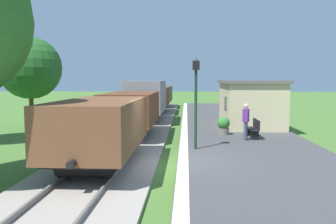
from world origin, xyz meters
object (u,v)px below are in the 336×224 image
Objects in this scene: bench_near_hut at (254,128)px; bench_down_platform at (230,111)px; freight_train at (146,102)px; tree_trackside_far at (30,68)px; station_hut at (250,103)px; potted_planter at (224,125)px; lamp_post_near at (196,86)px; person_waiting at (246,120)px.

bench_down_platform is (0.00, 8.99, 0.00)m from bench_near_hut.
tree_trackside_far reaches higher than freight_train.
bench_down_platform is at bearing 97.92° from station_hut.
freight_train is at bearing 23.17° from tree_trackside_far.
freight_train is 35.59× the size of potted_planter.
freight_train is at bearing -169.10° from bench_down_platform.
lamp_post_near reaches higher than freight_train.
lamp_post_near is at bearing -36.68° from tree_trackside_far.
potted_planter reaches higher than bench_near_hut.
bench_near_hut is 4.60m from lamp_post_near.
lamp_post_near is (-1.54, -3.81, 2.08)m from potted_planter.
freight_train is 10.18m from person_waiting.
freight_train is 6.34m from bench_down_platform.
person_waiting is 3.66m from lamp_post_near.
lamp_post_near is at bearing -135.04° from bench_near_hut.
freight_train is 5.62× the size of station_hut.
tree_trackside_far is at bearing -0.38° from person_waiting.
potted_planter is at bearing -99.59° from bench_down_platform.
person_waiting reaches higher than potted_planter.
lamp_post_near is 0.64× the size of tree_trackside_far.
freight_train is 5.62× the size of tree_trackside_far.
bench_down_platform is at bearing 10.90° from freight_train.
person_waiting is at bearing -56.09° from freight_train.
tree_trackside_far reaches higher than potted_planter.
tree_trackside_far is (-11.85, 3.87, 3.09)m from potted_planter.
bench_near_hut is at bearing -33.84° from potted_planter.
person_waiting is (5.68, -8.44, -0.28)m from freight_train.
tree_trackside_far reaches higher than person_waiting.
bench_near_hut and bench_down_platform have the same top height.
station_hut is 4.69m from bench_near_hut.
lamp_post_near is (-3.52, -7.45, 1.15)m from station_hut.
bench_near_hut is at bearing -105.25° from person_waiting.
potted_planter is (-1.36, 0.91, 0.00)m from bench_near_hut.
tree_trackside_far is at bearing 179.03° from station_hut.
person_waiting is at bearing -93.01° from bench_down_platform.
lamp_post_near reaches higher than potted_planter.
tree_trackside_far reaches higher than station_hut.
bench_down_platform is at bearing 17.63° from tree_trackside_far.
lamp_post_near is 12.90m from tree_trackside_far.
bench_down_platform is 12.41m from lamp_post_near.
bench_down_platform is 0.88× the size of person_waiting.
station_hut is 1.57× the size of lamp_post_near.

